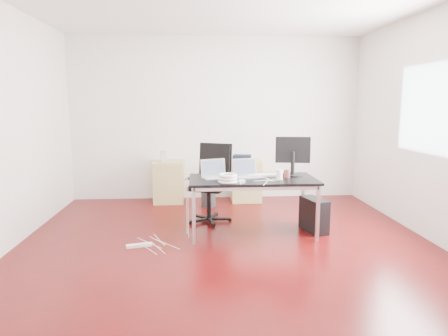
{
  "coord_description": "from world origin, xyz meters",
  "views": [
    {
      "loc": [
        -0.35,
        -4.48,
        1.68
      ],
      "look_at": [
        0.0,
        0.55,
        0.85
      ],
      "focal_mm": 32.0,
      "sensor_mm": 36.0,
      "label": 1
    }
  ],
  "objects": [
    {
      "name": "room_shell",
      "position": [
        0.04,
        0.0,
        1.4
      ],
      "size": [
        5.0,
        5.0,
        5.0
      ],
      "color": "#3D0707",
      "rests_on": "ground"
    },
    {
      "name": "laptop_left",
      "position": [
        -0.12,
        0.5,
        0.79
      ],
      "size": [
        0.39,
        0.34,
        0.23
      ],
      "rotation": [
        0.0,
        0.0,
        0.3
      ],
      "color": "silver",
      "rests_on": "desk"
    },
    {
      "name": "office_chair",
      "position": [
        -0.15,
        1.1,
        0.61
      ],
      "size": [
        0.64,
        0.65,
        1.08
      ],
      "rotation": [
        0.0,
        0.0,
        -0.44
      ],
      "color": "black",
      "rests_on": "ground"
    },
    {
      "name": "power_adapter",
      "position": [
        0.19,
        0.19,
        0.74
      ],
      "size": [
        0.09,
        0.09,
        0.03
      ],
      "primitive_type": "cube",
      "rotation": [
        0.0,
        0.0,
        0.25
      ],
      "color": "white",
      "rests_on": "desk"
    },
    {
      "name": "keyboard",
      "position": [
        0.52,
        0.63,
        0.74
      ],
      "size": [
        0.45,
        0.18,
        0.02
      ],
      "primitive_type": "cube",
      "rotation": [
        0.0,
        0.0,
        0.08
      ],
      "color": "white",
      "rests_on": "desk"
    },
    {
      "name": "cup_white",
      "position": [
        0.68,
        0.38,
        0.79
      ],
      "size": [
        0.1,
        0.1,
        0.12
      ],
      "primitive_type": "cylinder",
      "rotation": [
        0.0,
        0.0,
        0.38
      ],
      "color": "white",
      "rests_on": "desk"
    },
    {
      "name": "filing_cabinet_right",
      "position": [
        0.49,
        2.23,
        0.35
      ],
      "size": [
        0.5,
        0.5,
        0.7
      ],
      "primitive_type": "cube",
      "color": "#A19050",
      "rests_on": "ground"
    },
    {
      "name": "navy_garment",
      "position": [
        0.43,
        2.26,
        0.74
      ],
      "size": [
        0.34,
        0.3,
        0.09
      ],
      "primitive_type": "cube",
      "rotation": [
        0.0,
        0.0,
        -0.2
      ],
      "color": "black",
      "rests_on": "filing_cabinet_right"
    },
    {
      "name": "desk",
      "position": [
        0.36,
        0.45,
        0.68
      ],
      "size": [
        1.6,
        0.8,
        0.73
      ],
      "color": "black",
      "rests_on": "ground"
    },
    {
      "name": "cable_coil",
      "position": [
        0.02,
        0.19,
        0.78
      ],
      "size": [
        0.24,
        0.24,
        0.11
      ],
      "rotation": [
        0.0,
        0.0,
        -0.14
      ],
      "color": "white",
      "rests_on": "desk"
    },
    {
      "name": "laptop_right",
      "position": [
        0.29,
        0.53,
        0.79
      ],
      "size": [
        0.38,
        0.33,
        0.23
      ],
      "rotation": [
        0.0,
        0.0,
        0.25
      ],
      "color": "silver",
      "rests_on": "desk"
    },
    {
      "name": "cup_brown",
      "position": [
        0.8,
        0.47,
        0.78
      ],
      "size": [
        0.09,
        0.09,
        0.1
      ],
      "primitive_type": "cylinder",
      "rotation": [
        0.0,
        0.0,
        -0.28
      ],
      "color": "maroon",
      "rests_on": "desk"
    },
    {
      "name": "monitor",
      "position": [
        0.9,
        0.61,
        1.01
      ],
      "size": [
        0.45,
        0.26,
        0.51
      ],
      "rotation": [
        0.0,
        0.0,
        -0.15
      ],
      "color": "black",
      "rests_on": "desk"
    },
    {
      "name": "speaker",
      "position": [
        -0.91,
        2.21,
        0.79
      ],
      "size": [
        0.1,
        0.09,
        0.18
      ],
      "primitive_type": "cube",
      "rotation": [
        0.0,
        0.0,
        0.17
      ],
      "color": "#9E9E9E",
      "rests_on": "filing_cabinet_left"
    },
    {
      "name": "pc_tower",
      "position": [
        1.18,
        0.5,
        0.22
      ],
      "size": [
        0.31,
        0.49,
        0.44
      ],
      "primitive_type": "cube",
      "rotation": [
        0.0,
        0.0,
        0.26
      ],
      "color": "black",
      "rests_on": "ground"
    },
    {
      "name": "power_strip",
      "position": [
        -1.04,
        0.06,
        0.02
      ],
      "size": [
        0.31,
        0.13,
        0.04
      ],
      "primitive_type": "cube",
      "rotation": [
        0.0,
        0.0,
        0.26
      ],
      "color": "white",
      "rests_on": "ground"
    },
    {
      "name": "wastebasket",
      "position": [
        -0.16,
        1.88,
        0.14
      ],
      "size": [
        0.25,
        0.25,
        0.28
      ],
      "primitive_type": "cylinder",
      "rotation": [
        0.0,
        0.0,
        -0.02
      ],
      "color": "black",
      "rests_on": "ground"
    },
    {
      "name": "filing_cabinet_left",
      "position": [
        -0.82,
        2.23,
        0.35
      ],
      "size": [
        0.5,
        0.5,
        0.7
      ],
      "primitive_type": "cube",
      "color": "#A19050",
      "rests_on": "ground"
    }
  ]
}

